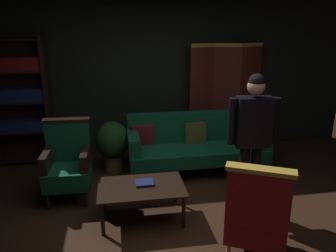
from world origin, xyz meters
name	(u,v)px	position (x,y,z in m)	size (l,w,h in m)	color
ground_plane	(179,225)	(0.00, 0.00, 0.00)	(10.00, 10.00, 0.00)	#331E11
back_wall	(153,73)	(0.00, 2.45, 1.40)	(7.20, 0.10, 2.80)	black
folding_screen	(226,97)	(1.26, 2.20, 0.99)	(1.32, 0.21, 1.90)	#5B2319
bookshelf	(20,98)	(-2.15, 2.19, 1.08)	(0.90, 0.32, 2.05)	black
velvet_couch	(196,142)	(0.55, 1.45, 0.45)	(2.12, 0.78, 0.88)	black
coffee_table	(141,190)	(-0.41, 0.21, 0.37)	(1.00, 0.64, 0.42)	black
armchair_gilt_accent	(257,213)	(0.63, -0.64, 0.49)	(0.78, 0.78, 1.04)	gold
armchair_wing_left	(68,163)	(-1.31, 0.88, 0.49)	(0.60, 0.60, 1.04)	black
standing_figure	(252,132)	(0.89, 0.18, 1.03)	(0.59, 0.25, 1.70)	black
potted_plant	(113,143)	(-0.74, 1.59, 0.46)	(0.51, 0.51, 0.80)	brown
book_navy_cloth	(145,183)	(-0.37, 0.27, 0.43)	(0.21, 0.18, 0.03)	navy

